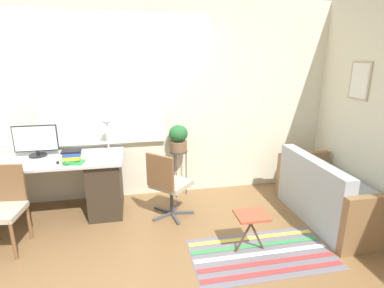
{
  "coord_description": "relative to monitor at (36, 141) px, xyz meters",
  "views": [
    {
      "loc": [
        0.28,
        -3.34,
        1.96
      ],
      "look_at": [
        0.97,
        0.18,
        0.9
      ],
      "focal_mm": 28.0,
      "sensor_mm": 36.0,
      "label": 1
    }
  ],
  "objects": [
    {
      "name": "ground_plane",
      "position": [
        0.93,
        -0.52,
        -0.96
      ],
      "size": [
        14.0,
        14.0,
        0.0
      ],
      "primitive_type": "plane",
      "color": "brown"
    },
    {
      "name": "wall_back_with_window",
      "position": [
        0.92,
        0.29,
        0.39
      ],
      "size": [
        9.0,
        0.12,
        2.7
      ],
      "color": "beige",
      "rests_on": "ground_plane"
    },
    {
      "name": "wall_right_with_picture",
      "position": [
        4.04,
        -0.52,
        0.39
      ],
      "size": [
        0.08,
        9.0,
        2.7
      ],
      "color": "beige",
      "rests_on": "ground_plane"
    },
    {
      "name": "desk",
      "position": [
        0.02,
        -0.15,
        -0.55
      ],
      "size": [
        2.05,
        0.72,
        0.76
      ],
      "color": "#B2B7BC",
      "rests_on": "ground_plane"
    },
    {
      "name": "monitor",
      "position": [
        0.0,
        0.0,
        0.0
      ],
      "size": [
        0.51,
        0.21,
        0.39
      ],
      "color": "black",
      "rests_on": "desk"
    },
    {
      "name": "keyboard",
      "position": [
        0.02,
        -0.35,
        -0.19
      ],
      "size": [
        0.43,
        0.13,
        0.02
      ],
      "color": "silver",
      "rests_on": "desk"
    },
    {
      "name": "mouse",
      "position": [
        0.31,
        -0.34,
        -0.18
      ],
      "size": [
        0.03,
        0.06,
        0.03
      ],
      "color": "black",
      "rests_on": "desk"
    },
    {
      "name": "desk_lamp",
      "position": [
        0.86,
        0.03,
        0.14
      ],
      "size": [
        0.12,
        0.12,
        0.45
      ],
      "color": "#ADADB2",
      "rests_on": "desk"
    },
    {
      "name": "book_stack",
      "position": [
        0.48,
        -0.37,
        -0.12
      ],
      "size": [
        0.25,
        0.19,
        0.16
      ],
      "color": "green",
      "rests_on": "desk"
    },
    {
      "name": "desk_chair_wooden",
      "position": [
        -0.18,
        -0.74,
        -0.48
      ],
      "size": [
        0.45,
        0.46,
        0.87
      ],
      "rotation": [
        0.0,
        0.0,
        -0.11
      ],
      "color": "brown",
      "rests_on": "ground_plane"
    },
    {
      "name": "office_chair_swivel",
      "position": [
        1.57,
        -0.47,
        -0.5
      ],
      "size": [
        0.59,
        0.59,
        0.86
      ],
      "rotation": [
        0.0,
        0.0,
        2.38
      ],
      "color": "#47474C",
      "rests_on": "ground_plane"
    },
    {
      "name": "couch_loveseat",
      "position": [
        3.53,
        -0.88,
        -0.67
      ],
      "size": [
        0.77,
        1.48,
        0.79
      ],
      "rotation": [
        0.0,
        0.0,
        1.57
      ],
      "color": "#9EA8B2",
      "rests_on": "ground_plane"
    },
    {
      "name": "plant_stand",
      "position": [
        1.8,
        0.13,
        -0.37
      ],
      "size": [
        0.25,
        0.25,
        0.68
      ],
      "color": "#333338",
      "rests_on": "ground_plane"
    },
    {
      "name": "potted_plant",
      "position": [
        1.8,
        0.13,
        -0.09
      ],
      "size": [
        0.26,
        0.26,
        0.37
      ],
      "color": "brown",
      "rests_on": "plant_stand"
    },
    {
      "name": "floor_rug_striped",
      "position": [
        2.42,
        -1.4,
        -0.95
      ],
      "size": [
        1.46,
        0.77,
        0.01
      ],
      "color": "slate",
      "rests_on": "ground_plane"
    },
    {
      "name": "folding_stool",
      "position": [
        2.32,
        -1.32,
        -0.59
      ],
      "size": [
        0.33,
        0.27,
        0.43
      ],
      "color": "#B24C33",
      "rests_on": "ground_plane"
    }
  ]
}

